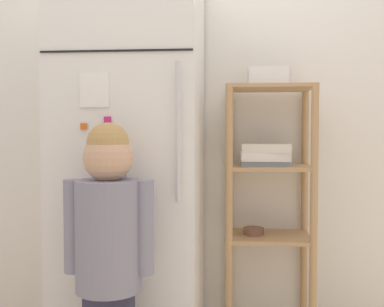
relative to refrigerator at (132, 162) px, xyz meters
The scene contains 5 objects.
kitchen_wall_back 0.51m from the refrigerator, 49.98° to the left, with size 2.69×0.03×2.35m, color silver.
refrigerator is the anchor object (origin of this frame).
child_standing 0.53m from the refrigerator, 89.13° to the right, with size 0.36×0.26×1.11m.
pantry_shelf_unit 0.69m from the refrigerator, 12.14° to the left, with size 0.44×0.33×1.30m.
fruit_bin 0.78m from the refrigerator, 12.02° to the left, with size 0.20×0.18×0.09m.
Camera 1 is at (0.20, -2.19, 1.07)m, focal length 43.15 mm.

